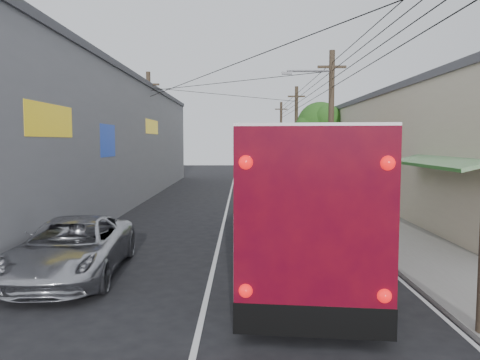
# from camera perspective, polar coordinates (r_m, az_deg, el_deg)

# --- Properties ---
(ground) EXTENTS (120.00, 120.00, 0.00)m
(ground) POSITION_cam_1_polar(r_m,az_deg,el_deg) (10.87, -4.19, -14.43)
(ground) COLOR black
(ground) RESTS_ON ground
(sidewalk) EXTENTS (3.00, 80.00, 0.12)m
(sidewalk) POSITION_cam_1_polar(r_m,az_deg,el_deg) (30.96, 10.87, -1.86)
(sidewalk) COLOR slate
(sidewalk) RESTS_ON ground
(building_right) EXTENTS (7.09, 40.00, 6.25)m
(building_right) POSITION_cam_1_polar(r_m,az_deg,el_deg) (33.80, 17.84, 3.80)
(building_right) COLOR beige
(building_right) RESTS_ON ground
(building_left) EXTENTS (7.20, 36.00, 7.25)m
(building_left) POSITION_cam_1_polar(r_m,az_deg,el_deg) (29.73, -18.04, 4.66)
(building_left) COLOR gray
(building_left) RESTS_ON ground
(utility_poles) EXTENTS (11.80, 45.28, 8.00)m
(utility_poles) POSITION_cam_1_polar(r_m,az_deg,el_deg) (30.65, 4.63, 5.76)
(utility_poles) COLOR #473828
(utility_poles) RESTS_ON ground
(street_tree) EXTENTS (4.40, 4.00, 6.60)m
(street_tree) POSITION_cam_1_polar(r_m,az_deg,el_deg) (36.77, 9.83, 6.38)
(street_tree) COLOR #3F2B19
(street_tree) RESTS_ON ground
(coach_bus) EXTENTS (4.27, 13.67, 3.88)m
(coach_bus) POSITION_cam_1_polar(r_m,az_deg,el_deg) (14.73, 7.96, -1.39)
(coach_bus) COLOR white
(coach_bus) RESTS_ON ground
(jeepney) EXTENTS (2.87, 5.62, 1.52)m
(jeepney) POSITION_cam_1_polar(r_m,az_deg,el_deg) (13.24, -19.78, -7.78)
(jeepney) COLOR #BBBCC3
(jeepney) RESTS_ON ground
(parked_suv) EXTENTS (2.61, 5.44, 1.53)m
(parked_suv) POSITION_cam_1_polar(r_m,az_deg,el_deg) (23.59, 7.55, -2.13)
(parked_suv) COLOR #98999F
(parked_suv) RESTS_ON ground
(parked_car_mid) EXTENTS (1.94, 4.50, 1.51)m
(parked_car_mid) POSITION_cam_1_polar(r_m,az_deg,el_deg) (36.15, 5.44, 0.25)
(parked_car_mid) COLOR #2A292E
(parked_car_mid) RESTS_ON ground
(parked_car_far) EXTENTS (1.91, 4.46, 1.43)m
(parked_car_far) POSITION_cam_1_polar(r_m,az_deg,el_deg) (43.23, 4.41, 0.93)
(parked_car_far) COLOR black
(parked_car_far) RESTS_ON ground
(pedestrian_near) EXTENTS (0.60, 0.44, 1.50)m
(pedestrian_near) POSITION_cam_1_polar(r_m,az_deg,el_deg) (24.48, 14.48, -1.74)
(pedestrian_near) COLOR #C16683
(pedestrian_near) RESTS_ON sidewalk
(pedestrian_far) EXTENTS (0.92, 0.75, 1.75)m
(pedestrian_far) POSITION_cam_1_polar(r_m,az_deg,el_deg) (23.17, 13.46, -1.77)
(pedestrian_far) COLOR #91B2D3
(pedestrian_far) RESTS_ON sidewalk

